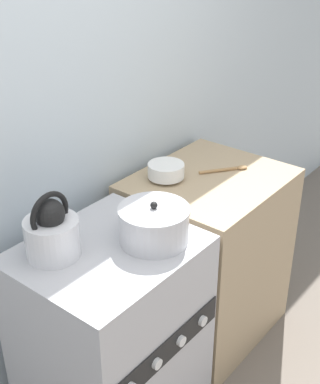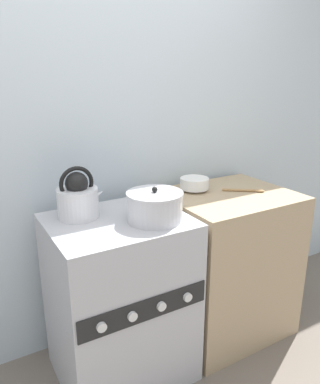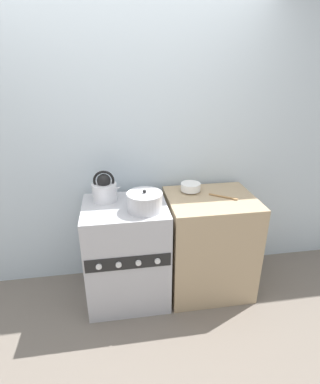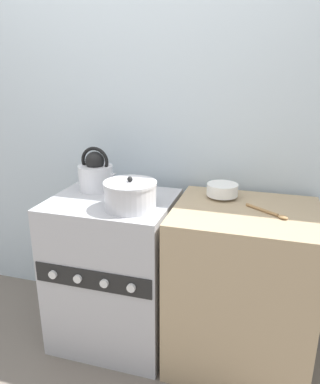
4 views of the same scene
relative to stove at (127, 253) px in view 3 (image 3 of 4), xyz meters
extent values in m
plane|color=#70665B|center=(0.00, -0.28, -0.45)|extent=(12.00, 12.00, 0.00)
cube|color=silver|center=(0.00, 0.41, 0.80)|extent=(7.00, 0.06, 2.50)
cube|color=#B2B2B7|center=(0.00, 0.00, 0.00)|extent=(0.67, 0.57, 0.90)
cube|color=black|center=(0.00, -0.29, 0.11)|extent=(0.64, 0.01, 0.11)
cylinder|color=silver|center=(-0.22, -0.30, 0.11)|extent=(0.04, 0.02, 0.04)
cylinder|color=silver|center=(-0.07, -0.30, 0.11)|extent=(0.04, 0.02, 0.04)
cylinder|color=silver|center=(0.07, -0.30, 0.11)|extent=(0.04, 0.02, 0.04)
cylinder|color=silver|center=(0.22, -0.30, 0.11)|extent=(0.04, 0.02, 0.04)
cube|color=tan|center=(0.73, 0.03, 0.00)|extent=(0.73, 0.62, 0.90)
cylinder|color=silver|center=(-0.15, 0.13, 0.52)|extent=(0.20, 0.20, 0.15)
sphere|color=black|center=(-0.15, 0.13, 0.62)|extent=(0.11, 0.11, 0.11)
torus|color=black|center=(-0.15, 0.13, 0.62)|extent=(0.17, 0.02, 0.17)
cone|color=silver|center=(-0.06, 0.13, 0.54)|extent=(0.10, 0.04, 0.08)
cylinder|color=silver|center=(0.15, -0.10, 0.51)|extent=(0.26, 0.26, 0.13)
cylinder|color=silver|center=(0.15, -0.10, 0.58)|extent=(0.27, 0.27, 0.01)
sphere|color=black|center=(0.15, -0.10, 0.60)|extent=(0.03, 0.03, 0.03)
cylinder|color=white|center=(0.58, 0.18, 0.46)|extent=(0.08, 0.08, 0.01)
cylinder|color=white|center=(0.58, 0.18, 0.50)|extent=(0.17, 0.17, 0.06)
cylinder|color=#A37A4C|center=(0.80, 0.03, 0.46)|extent=(0.17, 0.13, 0.02)
ellipsoid|color=#A37A4C|center=(0.90, -0.04, 0.46)|extent=(0.06, 0.06, 0.02)
camera|label=1|loc=(-1.18, -1.19, 1.58)|focal=50.00mm
camera|label=2|loc=(-0.67, -1.56, 1.13)|focal=35.00mm
camera|label=3|loc=(-0.06, -2.15, 1.48)|focal=28.00mm
camera|label=4|loc=(0.80, -1.78, 1.14)|focal=35.00mm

